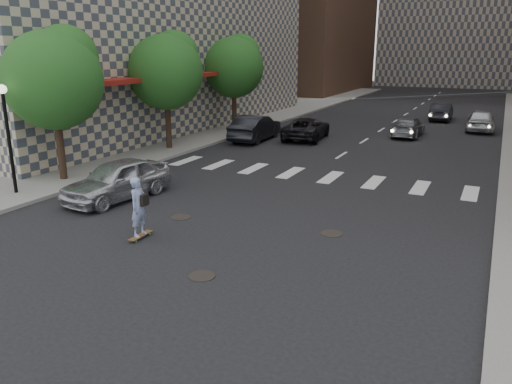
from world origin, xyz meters
TOP-DOWN VIEW (x-y plane):
  - ground at (0.00, 0.00)m, footprint 160.00×160.00m
  - sidewalk_left at (-14.50, 20.00)m, footprint 13.00×80.00m
  - lamppost at (-9.50, 0.50)m, footprint 0.36×0.36m
  - tree_a at (-9.45, 3.14)m, footprint 4.20×4.20m
  - tree_b at (-9.45, 11.14)m, footprint 4.20×4.20m
  - tree_c at (-9.45, 19.14)m, footprint 4.20×4.20m
  - manhole_a at (1.20, -2.50)m, footprint 0.70×0.70m
  - manhole_b at (-2.00, 1.20)m, footprint 0.70×0.70m
  - manhole_c at (3.30, 2.00)m, footprint 0.70×0.70m
  - skateboarder at (-1.99, -1.02)m, footprint 0.49×1.00m
  - silver_sedan at (-5.50, 2.00)m, footprint 2.44×4.85m
  - traffic_car_a at (-6.39, 16.08)m, footprint 2.00×5.07m
  - traffic_car_b at (2.18, 22.00)m, footprint 1.84×4.43m
  - traffic_car_c at (-3.60, 18.00)m, footprint 2.87×5.25m
  - traffic_car_d at (6.50, 26.66)m, footprint 2.02×4.80m
  - traffic_car_e at (3.29, 31.20)m, footprint 1.57×4.36m

SIDE VIEW (x-z plane):
  - ground at x=0.00m, z-range 0.00..0.00m
  - manhole_a at x=1.20m, z-range 0.00..0.02m
  - manhole_b at x=-2.00m, z-range 0.00..0.02m
  - manhole_c at x=3.30m, z-range 0.00..0.02m
  - sidewalk_left at x=-14.50m, z-range 0.00..0.15m
  - traffic_car_b at x=2.18m, z-range 0.00..1.28m
  - traffic_car_c at x=-3.60m, z-range 0.00..1.39m
  - traffic_car_e at x=3.29m, z-range 0.00..1.43m
  - silver_sedan at x=-5.50m, z-range 0.00..1.58m
  - traffic_car_d at x=6.50m, z-range 0.00..1.62m
  - traffic_car_a at x=-6.39m, z-range 0.00..1.64m
  - skateboarder at x=-1.99m, z-range 0.05..2.03m
  - lamppost at x=-9.50m, z-range 0.79..5.07m
  - tree_a at x=-9.45m, z-range 1.35..7.95m
  - tree_b at x=-9.45m, z-range 1.35..7.95m
  - tree_c at x=-9.45m, z-range 1.35..7.95m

